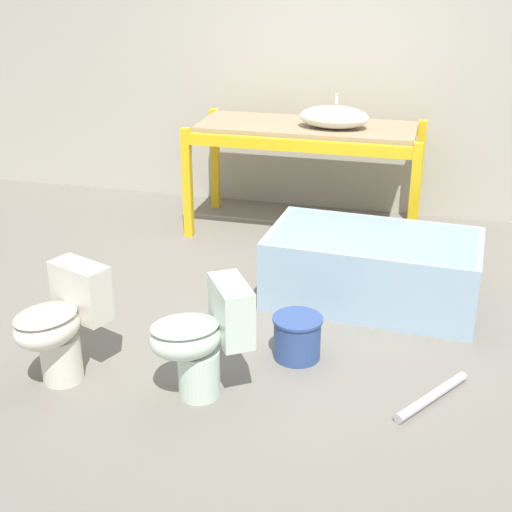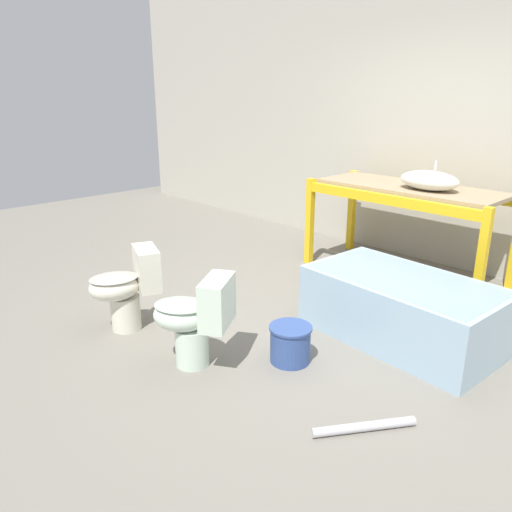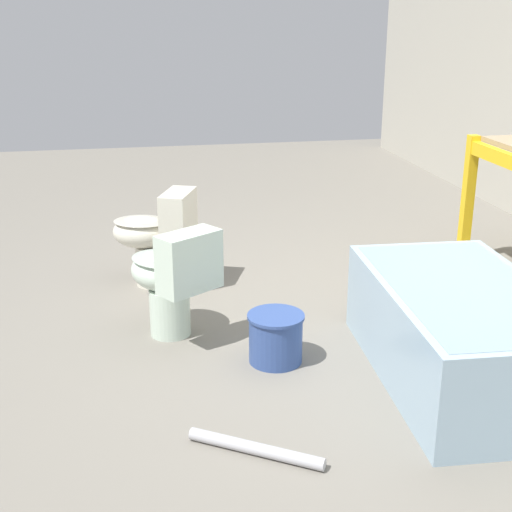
{
  "view_description": "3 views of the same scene",
  "coord_description": "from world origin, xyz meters",
  "px_view_note": "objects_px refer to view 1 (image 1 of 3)",
  "views": [
    {
      "loc": [
        0.97,
        -4.19,
        2.26
      ],
      "look_at": [
        0.03,
        -0.56,
        0.63
      ],
      "focal_mm": 50.0,
      "sensor_mm": 36.0,
      "label": 1
    },
    {
      "loc": [
        2.35,
        -2.87,
        1.8
      ],
      "look_at": [
        -0.09,
        -0.54,
        0.67
      ],
      "focal_mm": 35.0,
      "sensor_mm": 36.0,
      "label": 2
    },
    {
      "loc": [
        3.57,
        -1.31,
        1.76
      ],
      "look_at": [
        -0.06,
        -0.61,
        0.47
      ],
      "focal_mm": 50.0,
      "sensor_mm": 36.0,
      "label": 3
    }
  ],
  "objects_px": {
    "sink_basin": "(334,117)",
    "bucket_white": "(297,336)",
    "bathtub_main": "(373,264)",
    "toilet_near": "(61,323)",
    "toilet_far": "(202,338)"
  },
  "relations": [
    {
      "from": "bathtub_main",
      "to": "bucket_white",
      "type": "height_order",
      "value": "bathtub_main"
    },
    {
      "from": "toilet_far",
      "to": "bucket_white",
      "type": "xyz_separation_m",
      "value": [
        0.42,
        0.5,
        -0.21
      ]
    },
    {
      "from": "sink_basin",
      "to": "toilet_near",
      "type": "distance_m",
      "value": 2.84
    },
    {
      "from": "toilet_far",
      "to": "bucket_white",
      "type": "relative_size",
      "value": 2.16
    },
    {
      "from": "bathtub_main",
      "to": "bucket_white",
      "type": "distance_m",
      "value": 0.93
    },
    {
      "from": "sink_basin",
      "to": "toilet_far",
      "type": "bearing_deg",
      "value": -96.67
    },
    {
      "from": "toilet_near",
      "to": "bucket_white",
      "type": "height_order",
      "value": "toilet_near"
    },
    {
      "from": "bucket_white",
      "to": "toilet_near",
      "type": "bearing_deg",
      "value": -156.14
    },
    {
      "from": "toilet_near",
      "to": "toilet_far",
      "type": "bearing_deg",
      "value": 24.57
    },
    {
      "from": "toilet_far",
      "to": "sink_basin",
      "type": "bearing_deg",
      "value": 140.11
    },
    {
      "from": "sink_basin",
      "to": "bucket_white",
      "type": "height_order",
      "value": "sink_basin"
    },
    {
      "from": "toilet_near",
      "to": "sink_basin",
      "type": "bearing_deg",
      "value": 88.13
    },
    {
      "from": "sink_basin",
      "to": "toilet_far",
      "type": "xyz_separation_m",
      "value": [
        -0.29,
        -2.49,
        -0.66
      ]
    },
    {
      "from": "bathtub_main",
      "to": "toilet_near",
      "type": "relative_size",
      "value": 2.24
    },
    {
      "from": "sink_basin",
      "to": "bathtub_main",
      "type": "bearing_deg",
      "value": -67.32
    }
  ]
}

